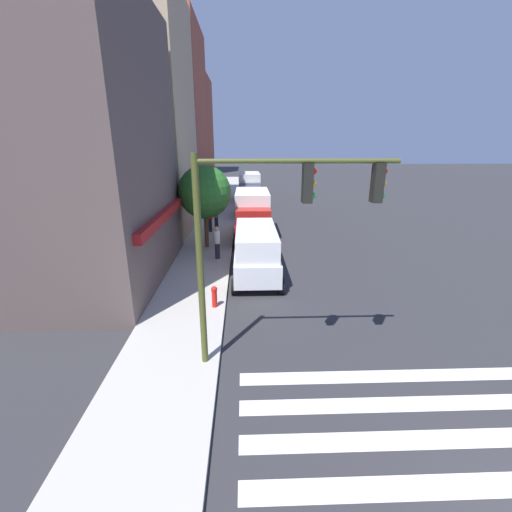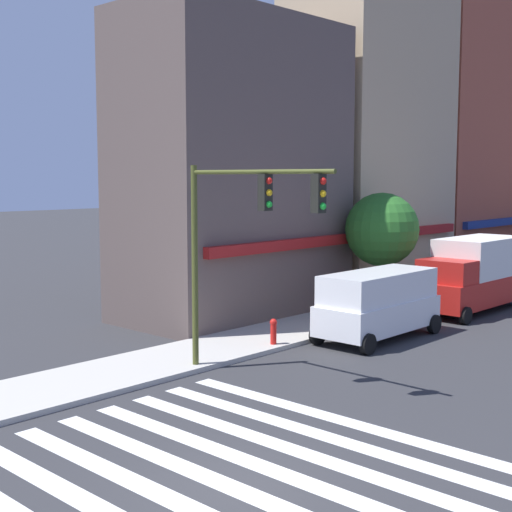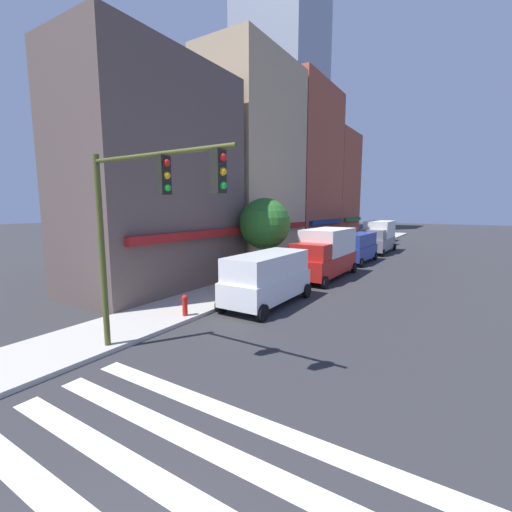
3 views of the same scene
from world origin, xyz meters
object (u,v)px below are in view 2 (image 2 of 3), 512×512
pedestrian_red_jacket (423,276)px  street_tree (382,230)px  box_truck_red (473,273)px  pedestrian_white_shirt (366,294)px  van_white (378,302)px  pedestrian_grey_coat (439,275)px  traffic_signal (242,225)px  fire_hydrant (273,330)px

pedestrian_red_jacket → street_tree: 4.35m
box_truck_red → pedestrian_white_shirt: 5.30m
van_white → street_tree: 5.68m
van_white → pedestrian_grey_coat: (8.88, 2.56, -0.21)m
traffic_signal → pedestrian_white_shirt: traffic_signal is taller
pedestrian_red_jacket → pedestrian_white_shirt: bearing=109.5°
street_tree → van_white: bearing=-147.9°
fire_hydrant → van_white: bearing=-25.8°
pedestrian_grey_coat → fire_hydrant: 12.44m
box_truck_red → fire_hydrant: box_truck_red is taller
street_tree → traffic_signal: bearing=-165.4°
van_white → pedestrian_grey_coat: size_ratio=2.83×
pedestrian_red_jacket → street_tree: (-3.67, -0.14, 2.33)m
van_white → pedestrian_white_shirt: 2.99m
fire_hydrant → pedestrian_red_jacket: bearing=6.1°
traffic_signal → pedestrian_red_jacket: size_ratio=3.33×
box_truck_red → street_tree: bearing=133.8°
street_tree → pedestrian_grey_coat: bearing=-3.1°
pedestrian_grey_coat → street_tree: bearing=71.6°
traffic_signal → box_truck_red: (14.02, 0.17, -2.71)m
pedestrian_red_jacket → street_tree: bearing=102.7°
box_truck_red → pedestrian_grey_coat: 3.17m
van_white → pedestrian_white_shirt: bearing=42.2°
pedestrian_white_shirt → fire_hydrant: pedestrian_white_shirt is taller
van_white → pedestrian_grey_coat: 9.25m
pedestrian_white_shirt → street_tree: size_ratio=0.37×
van_white → pedestrian_red_jacket: 8.64m
traffic_signal → van_white: bearing=1.4°
fire_hydrant → street_tree: size_ratio=0.18×
pedestrian_red_jacket → van_white: bearing=120.4°
traffic_signal → fire_hydrant: (3.41, 1.87, -3.69)m
traffic_signal → van_white: size_ratio=1.18×
traffic_signal → fire_hydrant: size_ratio=7.01×
van_white → fire_hydrant: 3.97m
van_white → fire_hydrant: size_ratio=5.94×
van_white → street_tree: street_tree is taller
pedestrian_white_shirt → box_truck_red: bearing=13.8°
fire_hydrant → street_tree: street_tree is taller
pedestrian_grey_coat → pedestrian_white_shirt: (-6.67, -0.56, 0.00)m
pedestrian_grey_coat → fire_hydrant: (-12.40, -0.86, -0.46)m
traffic_signal → pedestrian_white_shirt: size_ratio=3.33×
van_white → street_tree: (4.46, 2.80, 2.12)m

